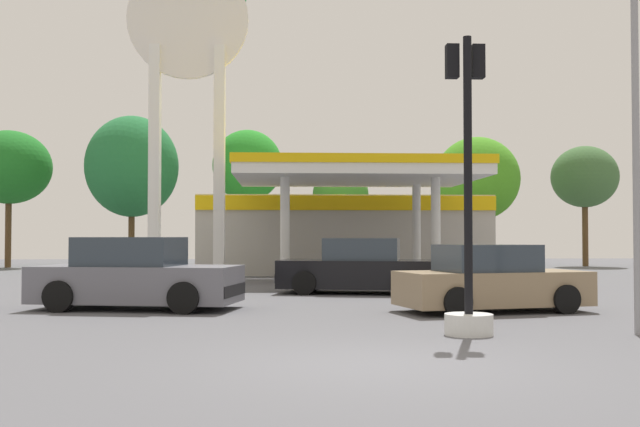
{
  "coord_description": "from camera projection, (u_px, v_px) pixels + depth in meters",
  "views": [
    {
      "loc": [
        -1.23,
        -9.8,
        1.64
      ],
      "look_at": [
        -0.1,
        12.6,
        2.3
      ],
      "focal_mm": 42.87,
      "sensor_mm": 36.0,
      "label": 1
    }
  ],
  "objects": [
    {
      "name": "tree_4",
      "position": [
        477.0,
        179.0,
        39.28
      ],
      "size": [
        4.37,
        4.37,
        6.74
      ],
      "color": "brown",
      "rests_on": "ground"
    },
    {
      "name": "ground_plane",
      "position": [
        377.0,
        364.0,
        9.79
      ],
      "size": [
        90.0,
        90.0,
        0.0
      ],
      "primitive_type": "plane",
      "color": "#56565B",
      "rests_on": "ground"
    },
    {
      "name": "car_1",
      "position": [
        492.0,
        281.0,
        16.53
      ],
      "size": [
        4.34,
        2.58,
        1.46
      ],
      "color": "black",
      "rests_on": "ground"
    },
    {
      "name": "corner_streetlamp",
      "position": [
        640.0,
        65.0,
        12.62
      ],
      "size": [
        0.24,
        1.48,
        7.51
      ],
      "color": "gray",
      "rests_on": "ground"
    },
    {
      "name": "tree_3",
      "position": [
        341.0,
        195.0,
        39.13
      ],
      "size": [
        2.86,
        2.86,
        5.01
      ],
      "color": "brown",
      "rests_on": "ground"
    },
    {
      "name": "tree_1",
      "position": [
        132.0,
        167.0,
        39.46
      ],
      "size": [
        4.77,
        4.77,
        7.86
      ],
      "color": "brown",
      "rests_on": "ground"
    },
    {
      "name": "tree_5",
      "position": [
        585.0,
        177.0,
        41.65
      ],
      "size": [
        3.6,
        3.6,
        6.56
      ],
      "color": "brown",
      "rests_on": "ground"
    },
    {
      "name": "car_2",
      "position": [
        357.0,
        268.0,
        21.89
      ],
      "size": [
        4.69,
        2.69,
        1.58
      ],
      "color": "black",
      "rests_on": "ground"
    },
    {
      "name": "gas_station",
      "position": [
        344.0,
        227.0,
        32.91
      ],
      "size": [
        12.41,
        12.13,
        4.3
      ],
      "color": "#ADA89E",
      "rests_on": "ground"
    },
    {
      "name": "tree_2",
      "position": [
        247.0,
        166.0,
        40.21
      ],
      "size": [
        3.67,
        3.67,
        7.24
      ],
      "color": "brown",
      "rests_on": "ground"
    },
    {
      "name": "traffic_signal_1",
      "position": [
        468.0,
        242.0,
        12.7
      ],
      "size": [
        0.8,
        0.8,
        4.98
      ],
      "color": "silver",
      "rests_on": "ground"
    },
    {
      "name": "car_0",
      "position": [
        136.0,
        276.0,
        17.13
      ],
      "size": [
        4.79,
        2.71,
        1.62
      ],
      "color": "black",
      "rests_on": "ground"
    },
    {
      "name": "station_pole_sign",
      "position": [
        188.0,
        49.0,
        28.61
      ],
      "size": [
        4.54,
        0.56,
        13.43
      ],
      "color": "white",
      "rests_on": "ground"
    },
    {
      "name": "tree_0",
      "position": [
        9.0,
        167.0,
        39.86
      ],
      "size": [
        4.35,
        4.35,
        7.16
      ],
      "color": "brown",
      "rests_on": "ground"
    }
  ]
}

